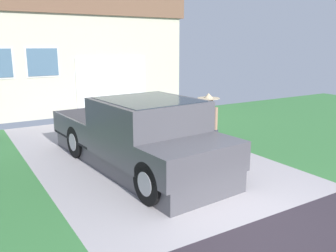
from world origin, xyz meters
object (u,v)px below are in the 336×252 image
object	(u,v)px
person_with_hat	(208,124)
handbag	(220,160)
pickup_truck	(144,138)
house_with_garage	(70,51)

from	to	relation	value
person_with_hat	handbag	size ratio (longest dim) A/B	3.86
pickup_truck	person_with_hat	bearing A→B (deg)	158.28
house_with_garage	pickup_truck	bearing A→B (deg)	-97.63
pickup_truck	handbag	world-z (taller)	pickup_truck
pickup_truck	person_with_hat	world-z (taller)	person_with_hat
person_with_hat	house_with_garage	xyz separation A→B (m)	(-0.15, 10.07, 1.50)
pickup_truck	house_with_garage	xyz separation A→B (m)	(1.29, 9.62, 1.74)
handbag	house_with_garage	bearing A→B (deg)	91.79
person_with_hat	house_with_garage	size ratio (longest dim) A/B	0.19
person_with_hat	house_with_garage	bearing A→B (deg)	-49.47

